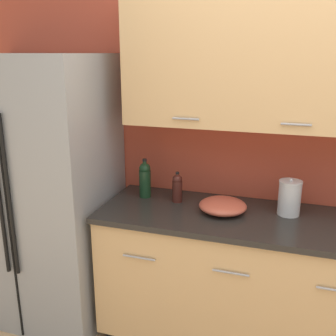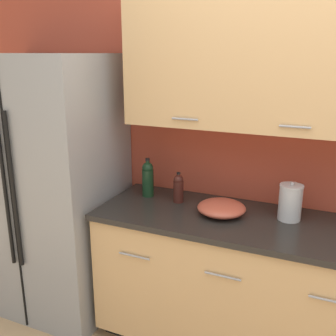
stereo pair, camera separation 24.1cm
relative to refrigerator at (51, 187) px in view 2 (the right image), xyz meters
The scene contains 7 objects.
wall_back 1.88m from the refrigerator, 10.87° to the left, with size 10.00×0.39×2.60m.
counter_unit 1.68m from the refrigerator, ahead, with size 2.25×0.64×0.90m.
refrigerator is the anchor object (origin of this frame).
wine_bottle 0.72m from the refrigerator, 13.20° to the left, with size 0.08×0.08×0.26m.
oil_bottle 0.94m from the refrigerator, ahead, with size 0.07×0.07×0.20m.
steel_canister 1.62m from the refrigerator, ahead, with size 0.14×0.14×0.23m.
mixing_bowl 1.24m from the refrigerator, ahead, with size 0.29×0.29×0.08m.
Camera 2 is at (-0.01, -1.30, 1.83)m, focal length 42.00 mm.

